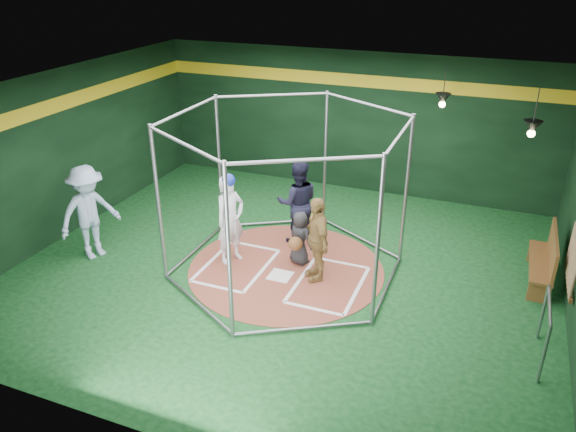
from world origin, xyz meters
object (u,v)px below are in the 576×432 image
at_px(batter_figure, 230,219).
at_px(umpire, 298,203).
at_px(dugout_bench, 546,258).
at_px(visitor_leopard, 317,239).

height_order(batter_figure, umpire, batter_figure).
bearing_deg(umpire, dugout_bench, 157.57).
bearing_deg(visitor_leopard, batter_figure, -127.14).
bearing_deg(visitor_leopard, dugout_bench, 73.05).
bearing_deg(umpire, visitor_leopard, 99.49).
bearing_deg(batter_figure, visitor_leopard, -0.26).
distance_m(umpire, dugout_bench, 4.85).
relative_size(umpire, dugout_bench, 1.07).
distance_m(batter_figure, visitor_leopard, 1.78).
relative_size(visitor_leopard, umpire, 0.91).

